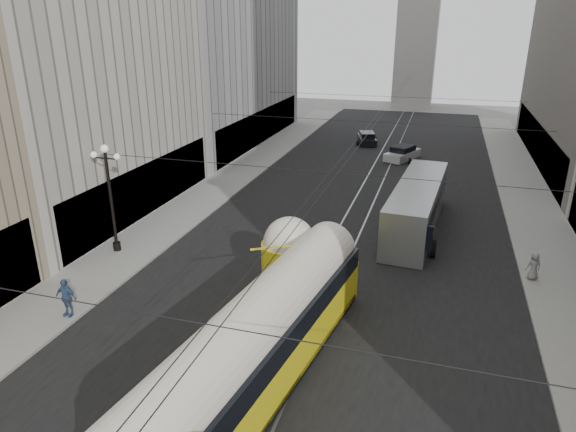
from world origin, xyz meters
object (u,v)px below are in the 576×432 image
Objects in this scene: city_bus at (417,204)px; pedestrian_sidewalk_left at (66,297)px; streetcar at (258,340)px; pedestrian_sidewalk_right at (534,266)px.

city_bus is 6.70× the size of pedestrian_sidewalk_left.
streetcar is 18.22m from city_bus.
pedestrian_sidewalk_left is at bearing 170.02° from streetcar.
streetcar is at bearing 28.79° from pedestrian_sidewalk_right.
streetcar reaches higher than pedestrian_sidewalk_right.
city_bus is 8.27× the size of pedestrian_sidewalk_right.
city_bus is (4.60, 17.63, -0.20)m from streetcar.
pedestrian_sidewalk_right is at bearing -42.07° from city_bus.
streetcar reaches higher than pedestrian_sidewalk_left.
pedestrian_sidewalk_right is at bearing 47.13° from streetcar.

